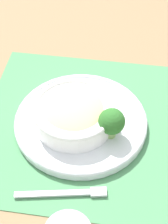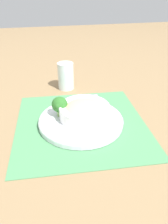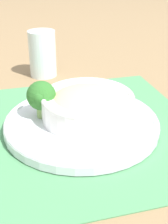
# 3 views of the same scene
# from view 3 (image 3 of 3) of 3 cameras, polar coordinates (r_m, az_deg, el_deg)

# --- Properties ---
(ground_plane) EXTENTS (4.00, 4.00, 0.00)m
(ground_plane) POSITION_cam_3_polar(r_m,az_deg,el_deg) (0.62, -0.44, -3.08)
(ground_plane) COLOR #8C704C
(placemat) EXTENTS (0.50, 0.49, 0.00)m
(placemat) POSITION_cam_3_polar(r_m,az_deg,el_deg) (0.62, -0.44, -2.92)
(placemat) COLOR #4C8C59
(placemat) RESTS_ON ground_plane
(plate) EXTENTS (0.30, 0.30, 0.02)m
(plate) POSITION_cam_3_polar(r_m,az_deg,el_deg) (0.62, -0.45, -1.86)
(plate) COLOR silver
(plate) RESTS_ON placemat
(bowl) EXTENTS (0.18, 0.18, 0.06)m
(bowl) POSITION_cam_3_polar(r_m,az_deg,el_deg) (0.61, 0.64, 1.51)
(bowl) COLOR white
(bowl) RESTS_ON plate
(broccoli_floret) EXTENTS (0.06, 0.06, 0.07)m
(broccoli_floret) POSITION_cam_3_polar(r_m,az_deg,el_deg) (0.61, -7.81, 2.87)
(broccoli_floret) COLOR #84AD5B
(broccoli_floret) RESTS_ON plate
(carrot_slice_near) EXTENTS (0.04, 0.04, 0.01)m
(carrot_slice_near) POSITION_cam_3_polar(r_m,az_deg,el_deg) (0.57, -1.79, -3.74)
(carrot_slice_near) COLOR orange
(carrot_slice_near) RESTS_ON plate
(carrot_slice_middle) EXTENTS (0.04, 0.04, 0.01)m
(carrot_slice_middle) POSITION_cam_3_polar(r_m,az_deg,el_deg) (0.57, -0.16, -3.82)
(carrot_slice_middle) COLOR orange
(carrot_slice_middle) RESTS_ON plate
(water_glass) EXTENTS (0.07, 0.07, 0.12)m
(water_glass) POSITION_cam_3_polar(r_m,az_deg,el_deg) (0.88, -7.57, 10.09)
(water_glass) COLOR silver
(water_glass) RESTS_ON ground_plane
(fork) EXTENTS (0.04, 0.18, 0.01)m
(fork) POSITION_cam_3_polar(r_m,az_deg,el_deg) (0.78, -4.31, 4.00)
(fork) COLOR #B7B7BC
(fork) RESTS_ON placemat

